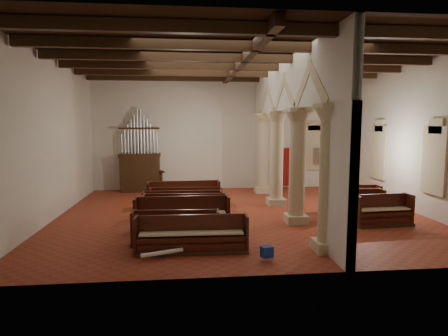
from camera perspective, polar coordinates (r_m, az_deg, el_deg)
The scene contains 30 objects.
floor at distance 14.84m, azimuth 2.48°, elevation -7.03°, with size 14.00×14.00×0.00m, color brown.
ceiling at distance 14.63m, azimuth 2.61°, elevation 16.45°, with size 14.00×14.00×0.00m, color #311D10.
wall_back at distance 20.38m, azimuth 0.09°, elevation 5.24°, with size 14.00×0.02×6.00m, color silver.
wall_front at distance 8.54m, azimuth 8.39°, elevation 3.11°, with size 14.00×0.02×6.00m, color silver.
wall_left at distance 15.09m, azimuth -24.84°, elevation 4.10°, with size 0.02×12.00×6.00m, color silver.
wall_right at distance 16.92m, azimuth 26.77°, elevation 4.22°, with size 0.02×12.00×6.00m, color silver.
ceiling_beams at distance 14.60m, azimuth 2.60°, elevation 15.76°, with size 13.80×11.80×0.30m, color #341F10, non-canonical shape.
arcade at distance 14.79m, azimuth 9.52°, elevation 6.77°, with size 0.90×11.90×6.00m.
window_right_a at distance 15.72m, azimuth 29.48°, elevation 1.01°, with size 0.03×1.00×2.20m, color #327153.
window_right_b at distance 19.11m, azimuth 22.57°, elevation 2.23°, with size 0.03×1.00×2.20m, color #327153.
window_back at distance 21.49m, azimuth 13.49°, elevation 3.00°, with size 1.00×0.03×2.20m, color #327153.
pipe_organ at distance 20.03m, azimuth -12.68°, elevation 0.38°, with size 2.10×0.85×4.40m.
lectern at distance 20.04m, azimuth -9.69°, elevation -2.15°, with size 0.53×0.56×1.14m.
dossal_curtain at distance 21.08m, azimuth 9.62°, elevation 0.20°, with size 1.80×0.07×2.17m.
processional_banner at distance 21.03m, azimuth 14.73°, elevation -0.94°, with size 0.51×0.66×2.40m.
hymnal_box_a at distance 9.97m, azimuth 6.53°, elevation -12.55°, with size 0.29×0.23×0.29m, color navy.
hymnal_box_b at distance 11.69m, azimuth 1.77°, elevation -9.42°, with size 0.36×0.29×0.36m, color navy.
hymnal_box_c at distance 14.13m, azimuth -3.91°, elevation -6.58°, with size 0.36×0.29×0.36m, color navy.
tube_heater_a at distance 10.21m, azimuth -9.40°, elevation -12.62°, with size 0.11×0.11×1.14m, color silver.
tube_heater_b at distance 11.28m, azimuth -4.62°, elevation -10.67°, with size 0.11×0.11×1.15m, color white.
nave_pew_0 at distance 10.56m, azimuth -4.93°, elevation -10.90°, with size 3.12×0.75×1.02m.
nave_pew_1 at distance 11.26m, azimuth -7.35°, elevation -9.83°, with size 2.58×0.81×1.00m.
nave_pew_2 at distance 12.48m, azimuth -6.36°, elevation -7.91°, with size 3.11×0.83×1.15m.
nave_pew_3 at distance 13.08m, azimuth -5.94°, elevation -7.27°, with size 2.94×0.91×1.12m.
nave_pew_4 at distance 14.50m, azimuth -6.33°, elevation -6.09°, with size 3.03×0.68×0.98m.
nave_pew_5 at distance 15.42m, azimuth -5.82°, elevation -5.35°, with size 3.00×0.82×0.95m.
nave_pew_6 at distance 16.09m, azimuth -6.12°, elevation -4.65°, with size 3.09×0.90×1.11m.
aisle_pew_0 at distance 14.28m, azimuth 22.96°, elevation -6.61°, with size 2.10×0.85×1.08m.
aisle_pew_1 at distance 15.15m, azimuth 19.52°, elevation -5.73°, with size 2.02×0.80×1.07m.
aisle_pew_2 at distance 15.83m, azimuth 18.98°, elevation -5.15°, with size 2.15×0.83×1.10m.
Camera 1 is at (-2.09, -14.26, 3.53)m, focal length 30.00 mm.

